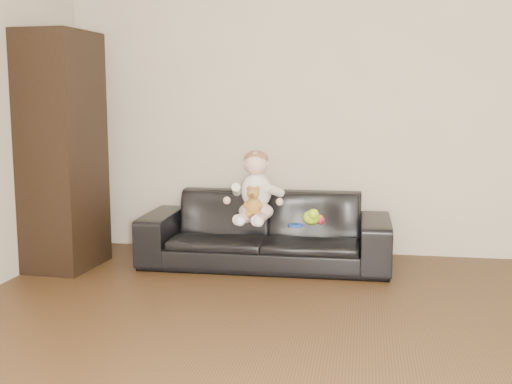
% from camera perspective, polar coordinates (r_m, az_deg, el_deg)
% --- Properties ---
extents(wall_back, '(5.00, 0.00, 5.00)m').
position_cam_1_polar(wall_back, '(5.31, 9.95, 8.38)').
color(wall_back, beige).
rests_on(wall_back, ground).
extents(sofa, '(1.91, 0.76, 0.55)m').
position_cam_1_polar(sofa, '(4.97, 0.86, -3.37)').
color(sofa, black).
rests_on(sofa, floor).
extents(cabinet, '(0.48, 0.64, 1.78)m').
position_cam_1_polar(cabinet, '(5.05, -16.79, 3.46)').
color(cabinet, black).
rests_on(cabinet, floor).
extents(shelf_item, '(0.20, 0.26, 0.28)m').
position_cam_1_polar(shelf_item, '(5.02, -16.78, 8.00)').
color(shelf_item, silver).
rests_on(shelf_item, cabinet).
extents(baby, '(0.39, 0.47, 0.53)m').
position_cam_1_polar(baby, '(4.82, -0.03, 0.15)').
color(baby, '#F6D0D1').
rests_on(baby, sofa).
extents(teddy_bear, '(0.12, 0.12, 0.22)m').
position_cam_1_polar(teddy_bear, '(4.67, -0.24, -0.87)').
color(teddy_bear, '#A2712E').
rests_on(teddy_bear, sofa).
extents(toy_green, '(0.16, 0.18, 0.11)m').
position_cam_1_polar(toy_green, '(4.73, 4.97, -2.27)').
color(toy_green, '#A8E41A').
rests_on(toy_green, sofa).
extents(toy_rattle, '(0.08, 0.08, 0.06)m').
position_cam_1_polar(toy_rattle, '(4.75, 5.77, -2.52)').
color(toy_rattle, '#C8173E').
rests_on(toy_rattle, sofa).
extents(toy_blue_disc, '(0.13, 0.13, 0.02)m').
position_cam_1_polar(toy_blue_disc, '(4.67, 3.55, -2.97)').
color(toy_blue_disc, blue).
rests_on(toy_blue_disc, sofa).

